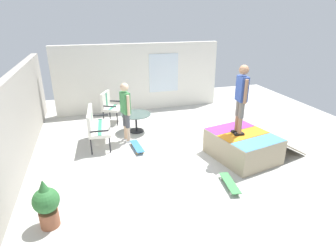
{
  "coord_description": "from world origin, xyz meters",
  "views": [
    {
      "loc": [
        -6.17,
        2.31,
        3.39
      ],
      "look_at": [
        0.18,
        0.46,
        0.7
      ],
      "focal_mm": 29.62,
      "sensor_mm": 36.0,
      "label": 1
    }
  ],
  "objects": [
    {
      "name": "ground_plane",
      "position": [
        0.0,
        0.0,
        -0.05
      ],
      "size": [
        12.0,
        12.0,
        0.1
      ],
      "primitive_type": "cube",
      "color": "beige"
    },
    {
      "name": "back_wall_cinderblock",
      "position": [
        0.0,
        4.0,
        1.06
      ],
      "size": [
        9.0,
        0.2,
        2.12
      ],
      "color": "#9E998E",
      "rests_on": "ground_plane"
    },
    {
      "name": "house_facade",
      "position": [
        3.8,
        0.49,
        1.21
      ],
      "size": [
        0.23,
        6.0,
        2.42
      ],
      "color": "white",
      "rests_on": "ground_plane"
    },
    {
      "name": "skate_ramp",
      "position": [
        -0.71,
        -1.26,
        0.32
      ],
      "size": [
        1.95,
        2.44,
        0.65
      ],
      "color": "tan",
      "rests_on": "ground_plane"
    },
    {
      "name": "patio_bench",
      "position": [
        1.08,
        2.25,
        0.62
      ],
      "size": [
        1.29,
        0.64,
        1.02
      ],
      "color": "black",
      "rests_on": "ground_plane"
    },
    {
      "name": "patio_chair_near_house",
      "position": [
        2.75,
        1.73,
        0.61
      ],
      "size": [
        0.8,
        0.77,
        1.02
      ],
      "color": "black",
      "rests_on": "ground_plane"
    },
    {
      "name": "patio_table",
      "position": [
        1.69,
        1.03,
        0.4
      ],
      "size": [
        0.9,
        0.9,
        0.57
      ],
      "color": "black",
      "rests_on": "ground_plane"
    },
    {
      "name": "person_watching",
      "position": [
        1.07,
        1.41,
        0.99
      ],
      "size": [
        0.46,
        0.31,
        1.69
      ],
      "color": "silver",
      "rests_on": "ground_plane"
    },
    {
      "name": "person_skater",
      "position": [
        -0.65,
        -1.09,
        1.63
      ],
      "size": [
        0.48,
        0.26,
        1.68
      ],
      "color": "black",
      "rests_on": "skate_ramp"
    },
    {
      "name": "skateboard_by_bench",
      "position": [
        0.47,
        1.24,
        0.08
      ],
      "size": [
        0.82,
        0.27,
        0.1
      ],
      "color": "#3372B2",
      "rests_on": "ground_plane"
    },
    {
      "name": "skateboard_spare",
      "position": [
        -1.79,
        -0.32,
        0.08
      ],
      "size": [
        0.82,
        0.3,
        0.1
      ],
      "color": "#3F8C4C",
      "rests_on": "ground_plane"
    },
    {
      "name": "potted_plant",
      "position": [
        -1.98,
        3.19,
        0.47
      ],
      "size": [
        0.44,
        0.44,
        0.92
      ],
      "color": "brown",
      "rests_on": "ground_plane"
    }
  ]
}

